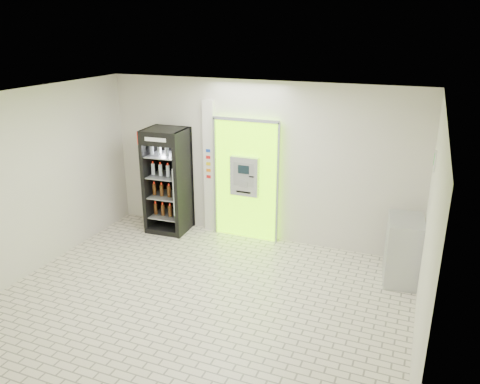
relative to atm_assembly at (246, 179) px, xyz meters
The scene contains 7 objects.
ground 2.69m from the atm_assembly, 85.26° to the right, with size 6.00×6.00×0.00m, color beige.
room_shell 2.51m from the atm_assembly, 85.26° to the right, with size 6.00×6.00×6.00m.
atm_assembly is the anchor object (origin of this frame).
pillar 0.79m from the atm_assembly, behind, with size 0.22×0.11×2.60m.
beverage_cooler 1.58m from the atm_assembly, behind, with size 0.81×0.76×2.06m.
steel_cabinet 3.06m from the atm_assembly, 12.49° to the right, with size 0.62×0.85×1.06m.
exit_sign 3.48m from the atm_assembly, 17.65° to the right, with size 0.02×0.22×0.26m.
Camera 1 is at (2.80, -5.41, 3.88)m, focal length 35.00 mm.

